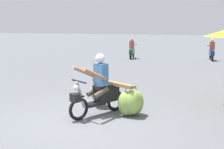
% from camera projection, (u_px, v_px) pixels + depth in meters
% --- Properties ---
extents(ground_plane, '(120.00, 120.00, 0.00)m').
position_uv_depth(ground_plane, '(84.00, 121.00, 7.07)').
color(ground_plane, '#56595E').
extents(motorbike_main_loaded, '(1.81, 1.89, 1.58)m').
position_uv_depth(motorbike_main_loaded, '(112.00, 95.00, 7.65)').
color(motorbike_main_loaded, black).
rests_on(motorbike_main_loaded, ground).
extents(motorbike_distant_ahead_left, '(0.50, 1.62, 1.40)m').
position_uv_depth(motorbike_distant_ahead_left, '(132.00, 50.00, 19.92)').
color(motorbike_distant_ahead_left, black).
rests_on(motorbike_distant_ahead_left, ground).
extents(motorbike_distant_ahead_right, '(0.54, 1.61, 1.40)m').
position_uv_depth(motorbike_distant_ahead_right, '(212.00, 52.00, 18.91)').
color(motorbike_distant_ahead_right, black).
rests_on(motorbike_distant_ahead_right, ground).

